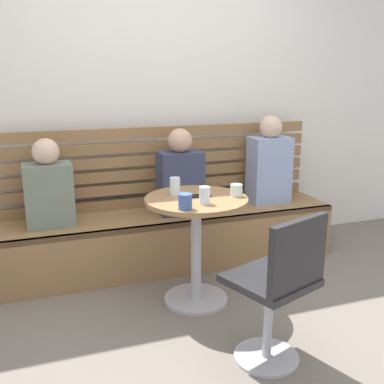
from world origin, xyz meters
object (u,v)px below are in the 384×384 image
cup_mug_blue (185,202)px  person_child_middle (49,188)px  booth_bench (171,239)px  white_chair (279,285)px  cafe_table (196,230)px  cup_glass_tall (175,186)px  person_adult (269,164)px  cup_water_clear (205,195)px  cup_glass_short (236,190)px  person_child_left (180,176)px  phone_on_table (200,196)px

cup_mug_blue → person_child_middle: bearing=130.5°
booth_bench → white_chair: bearing=-84.4°
cup_mug_blue → booth_bench: bearing=78.9°
cafe_table → cup_glass_tall: bearing=136.0°
person_child_middle → person_adult: bearing=1.2°
cup_glass_tall → cup_water_clear: 0.28m
cup_mug_blue → cup_glass_short: 0.45m
person_adult → person_child_middle: (-1.81, -0.04, -0.05)m
cup_glass_tall → cup_mug_blue: bearing=-96.9°
cup_glass_tall → cup_water_clear: (0.11, -0.26, -0.01)m
person_child_left → person_child_middle: size_ratio=1.05×
booth_bench → person_child_middle: (-0.91, 0.00, 0.50)m
cup_glass_short → phone_on_table: 0.24m
person_adult → phone_on_table: size_ratio=5.32×
booth_bench → cup_glass_tall: bearing=-103.6°
cup_glass_tall → cup_glass_short: bearing=-22.9°
cafe_table → phone_on_table: 0.23m
white_chair → person_adult: 1.71m
person_adult → cup_water_clear: (-0.92, -0.84, 0.02)m
cup_glass_tall → phone_on_table: 0.18m
white_chair → cup_mug_blue: bearing=118.0°
booth_bench → cafe_table: 0.71m
booth_bench → cup_glass_short: size_ratio=33.75×
person_adult → person_child_middle: size_ratio=1.16×
booth_bench → person_child_middle: 1.04m
white_chair → cup_glass_short: 0.83m
booth_bench → white_chair: white_chair is taller
cup_mug_blue → phone_on_table: (0.19, 0.24, -0.04)m
cup_water_clear → cup_glass_short: size_ratio=1.38×
phone_on_table → cup_water_clear: bearing=171.8°
cup_glass_short → person_child_middle: bearing=148.8°
person_child_left → cup_water_clear: bearing=-97.1°
booth_bench → phone_on_table: size_ratio=19.29×
white_chair → cup_water_clear: bearing=104.0°
person_adult → cup_mug_blue: (-1.07, -0.91, 0.01)m
booth_bench → cafe_table: size_ratio=3.65×
cafe_table → cup_glass_tall: (-0.11, 0.11, 0.28)m
booth_bench → person_child_middle: person_child_middle is taller
cafe_table → person_child_middle: (-0.90, 0.65, 0.21)m
cup_water_clear → cup_glass_short: (0.26, 0.10, -0.02)m
white_chair → person_child_left: person_child_left is taller
white_chair → cup_glass_tall: cup_glass_tall is taller
person_child_middle → phone_on_table: person_child_middle is taller
person_child_middle → cup_mug_blue: (0.74, -0.87, 0.06)m
cafe_table → person_child_left: 0.68m
white_chair → cup_glass_tall: (-0.27, 0.92, 0.34)m
person_adult → cup_glass_short: (-0.65, -0.74, 0.01)m
booth_bench → person_adult: 1.05m
person_child_left → cup_glass_short: bearing=-76.4°
phone_on_table → cup_glass_tall: bearing=64.0°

